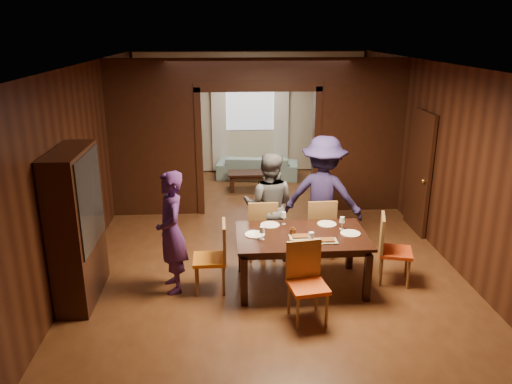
{
  "coord_description": "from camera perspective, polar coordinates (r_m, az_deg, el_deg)",
  "views": [
    {
      "loc": [
        -0.63,
        -7.52,
        3.41
      ],
      "look_at": [
        -0.17,
        -0.4,
        1.05
      ],
      "focal_mm": 35.0,
      "sensor_mm": 36.0,
      "label": 1
    }
  ],
  "objects": [
    {
      "name": "floor",
      "position": [
        8.28,
        0.99,
        -6.02
      ],
      "size": [
        9.0,
        9.0,
        0.0
      ],
      "primitive_type": "plane",
      "color": "#522B17",
      "rests_on": "ground"
    },
    {
      "name": "ceiling",
      "position": [
        7.56,
        1.11,
        14.43
      ],
      "size": [
        5.5,
        9.0,
        0.02
      ],
      "primitive_type": "cube",
      "color": "silver",
      "rests_on": "room_walls"
    },
    {
      "name": "room_walls",
      "position": [
        9.62,
        0.13,
        6.87
      ],
      "size": [
        5.52,
        9.01,
        2.9
      ],
      "color": "black",
      "rests_on": "floor"
    },
    {
      "name": "person_purple",
      "position": [
        6.71,
        -9.64,
        -4.57
      ],
      "size": [
        0.54,
        0.69,
        1.67
      ],
      "primitive_type": "imported",
      "rotation": [
        0.0,
        0.0,
        -1.3
      ],
      "color": "#43205F",
      "rests_on": "floor"
    },
    {
      "name": "person_grey",
      "position": [
        7.6,
        1.47,
        -1.56
      ],
      "size": [
        0.92,
        0.79,
        1.66
      ],
      "primitive_type": "imported",
      "rotation": [
        0.0,
        0.0,
        2.92
      ],
      "color": "#4D4F54",
      "rests_on": "floor"
    },
    {
      "name": "person_navy",
      "position": [
        7.74,
        7.67,
        -0.48
      ],
      "size": [
        1.38,
        1.07,
        1.88
      ],
      "primitive_type": "imported",
      "rotation": [
        0.0,
        0.0,
        2.79
      ],
      "color": "#221B44",
      "rests_on": "floor"
    },
    {
      "name": "sofa",
      "position": [
        11.82,
        0.18,
        2.91
      ],
      "size": [
        1.97,
        0.99,
        0.55
      ],
      "primitive_type": "imported",
      "rotation": [
        0.0,
        0.0,
        3.01
      ],
      "color": "#8AB4B5",
      "rests_on": "floor"
    },
    {
      "name": "serving_bowl",
      "position": [
        6.87,
        6.01,
        -4.15
      ],
      "size": [
        0.3,
        0.3,
        0.07
      ],
      "primitive_type": "imported",
      "color": "black",
      "rests_on": "dining_table"
    },
    {
      "name": "dining_table",
      "position": [
        6.92,
        5.16,
        -7.75
      ],
      "size": [
        1.76,
        1.09,
        0.76
      ],
      "primitive_type": "cube",
      "color": "black",
      "rests_on": "floor"
    },
    {
      "name": "coffee_table",
      "position": [
        10.97,
        -1.1,
        1.27
      ],
      "size": [
        0.8,
        0.5,
        0.4
      ],
      "primitive_type": "cube",
      "color": "black",
      "rests_on": "floor"
    },
    {
      "name": "chair_left",
      "position": [
        6.76,
        -5.32,
        -7.41
      ],
      "size": [
        0.44,
        0.44,
        0.97
      ],
      "primitive_type": null,
      "rotation": [
        0.0,
        0.0,
        -1.56
      ],
      "color": "orange",
      "rests_on": "floor"
    },
    {
      "name": "chair_right",
      "position": [
        7.21,
        15.67,
        -6.36
      ],
      "size": [
        0.54,
        0.54,
        0.97
      ],
      "primitive_type": null,
      "rotation": [
        0.0,
        0.0,
        1.3
      ],
      "color": "red",
      "rests_on": "floor"
    },
    {
      "name": "chair_far_l",
      "position": [
        7.65,
        0.68,
        -4.17
      ],
      "size": [
        0.44,
        0.44,
        0.97
      ],
      "primitive_type": null,
      "rotation": [
        0.0,
        0.0,
        3.15
      ],
      "color": "red",
      "rests_on": "floor"
    },
    {
      "name": "chair_far_r",
      "position": [
        7.77,
        7.18,
        -3.97
      ],
      "size": [
        0.45,
        0.45,
        0.97
      ],
      "primitive_type": null,
      "rotation": [
        0.0,
        0.0,
        3.17
      ],
      "color": "orange",
      "rests_on": "floor"
    },
    {
      "name": "chair_near",
      "position": [
        6.1,
        5.97,
        -10.43
      ],
      "size": [
        0.51,
        0.51,
        0.97
      ],
      "primitive_type": null,
      "rotation": [
        0.0,
        0.0,
        0.17
      ],
      "color": "#E95015",
      "rests_on": "floor"
    },
    {
      "name": "hutch",
      "position": [
        6.76,
        -19.82,
        -3.73
      ],
      "size": [
        0.4,
        1.2,
        2.0
      ],
      "primitive_type": "cube",
      "color": "black",
      "rests_on": "floor"
    },
    {
      "name": "door_right",
      "position": [
        9.0,
        18.17,
        2.16
      ],
      "size": [
        0.06,
        0.9,
        2.1
      ],
      "primitive_type": "cube",
      "color": "black",
      "rests_on": "floor"
    },
    {
      "name": "window_far",
      "position": [
        12.1,
        -0.69,
        10.17
      ],
      "size": [
        1.2,
        0.03,
        1.3
      ],
      "primitive_type": "cube",
      "color": "silver",
      "rests_on": "back_wall"
    },
    {
      "name": "curtain_left",
      "position": [
        12.11,
        -4.25,
        7.97
      ],
      "size": [
        0.35,
        0.06,
        2.4
      ],
      "primitive_type": "cube",
      "color": "white",
      "rests_on": "back_wall"
    },
    {
      "name": "curtain_right",
      "position": [
        12.19,
        2.88,
        8.06
      ],
      "size": [
        0.35,
        0.06,
        2.4
      ],
      "primitive_type": "cube",
      "color": "white",
      "rests_on": "back_wall"
    },
    {
      "name": "plate_left",
      "position": [
        6.72,
        -0.13,
        -4.86
      ],
      "size": [
        0.27,
        0.27,
        0.01
      ],
      "primitive_type": "cylinder",
      "color": "silver",
      "rests_on": "dining_table"
    },
    {
      "name": "plate_far_l",
      "position": [
        7.04,
        1.62,
        -3.77
      ],
      "size": [
        0.27,
        0.27,
        0.01
      ],
      "primitive_type": "cylinder",
      "color": "white",
      "rests_on": "dining_table"
    },
    {
      "name": "plate_far_r",
      "position": [
        7.14,
        8.1,
        -3.64
      ],
      "size": [
        0.27,
        0.27,
        0.01
      ],
      "primitive_type": "cylinder",
      "color": "white",
      "rests_on": "dining_table"
    },
    {
      "name": "plate_right",
      "position": [
        6.87,
        10.74,
        -4.66
      ],
      "size": [
        0.27,
        0.27,
        0.01
      ],
      "primitive_type": "cylinder",
      "color": "white",
      "rests_on": "dining_table"
    },
    {
      "name": "plate_near",
      "position": [
        6.48,
        5.33,
        -5.85
      ],
      "size": [
        0.27,
        0.27,
        0.01
      ],
      "primitive_type": "cylinder",
      "color": "silver",
      "rests_on": "dining_table"
    },
    {
      "name": "platter_a",
      "position": [
        6.64,
        5.12,
        -5.11
      ],
      "size": [
        0.3,
        0.2,
        0.04
      ],
      "primitive_type": "cube",
      "color": "gray",
      "rests_on": "dining_table"
    },
    {
      "name": "platter_b",
      "position": [
        6.57,
        7.98,
        -5.5
      ],
      "size": [
        0.3,
        0.2,
        0.04
      ],
      "primitive_type": "cube",
      "color": "gray",
      "rests_on": "dining_table"
    },
    {
      "name": "wineglass_left",
      "position": [
        6.54,
        0.7,
        -4.72
      ],
      "size": [
        0.08,
        0.08,
        0.18
      ],
      "primitive_type": null,
      "color": "silver",
      "rests_on": "dining_table"
    },
    {
      "name": "wineglass_far",
      "position": [
        7.06,
        3.18,
        -2.99
      ],
      "size": [
        0.08,
        0.08,
        0.18
      ],
      "primitive_type": null,
      "color": "white",
      "rests_on": "dining_table"
    },
    {
      "name": "wineglass_right",
      "position": [
        6.97,
        9.81,
        -3.52
      ],
      "size": [
        0.08,
        0.08,
        0.18
      ],
      "primitive_type": null,
      "color": "white",
      "rests_on": "dining_table"
    },
    {
      "name": "tumbler",
      "position": [
        6.5,
        6.33,
        -5.18
      ],
      "size": [
        0.07,
        0.07,
        0.14
      ],
      "primitive_type": "cylinder",
      "color": "silver",
      "rests_on": "dining_table"
    },
    {
      "name": "condiment_jar",
      "position": [
        6.71,
        4.23,
        -4.5
      ],
      "size": [
        0.08,
        0.08,
        0.11
      ],
      "primitive_type": null,
      "color": "#492811",
      "rests_on": "dining_table"
    }
  ]
}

